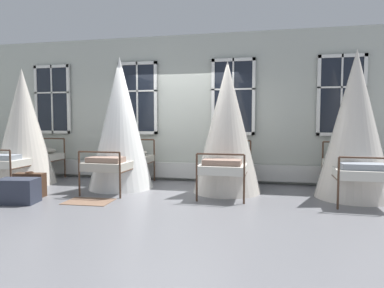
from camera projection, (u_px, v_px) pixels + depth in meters
ground at (173, 189)px, 7.14m from camera, size 21.81×21.81×0.00m
back_wall_with_windows at (185, 109)px, 8.07m from camera, size 11.90×0.10×3.39m
window_bank at (184, 137)px, 7.99m from camera, size 7.82×0.10×2.73m
cot_first at (23, 129)px, 7.63m from camera, size 1.34×1.91×2.56m
cot_second at (120, 125)px, 7.16m from camera, size 1.34×1.92×2.74m
cot_third at (227, 129)px, 6.75m from camera, size 1.34×1.91×2.58m
cot_fourth at (355, 127)px, 6.20m from camera, size 1.34×1.92×2.70m
rug_second at (89, 201)px, 5.98m from camera, size 0.82×0.59×0.01m
suitcase_dark at (30, 185)px, 6.38m from camera, size 0.58×0.27×0.47m
travel_trunk at (18, 191)px, 5.88m from camera, size 0.70×0.50×0.42m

